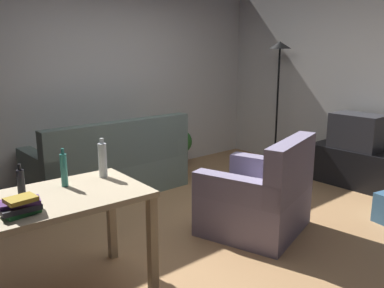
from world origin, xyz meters
name	(u,v)px	position (x,y,z in m)	size (l,w,h in m)	color
ground_plane	(218,231)	(0.00, 0.00, -0.01)	(5.20, 4.40, 0.02)	tan
wall_rear	(100,77)	(0.00, 2.20, 1.35)	(5.20, 0.10, 2.70)	silver
wall_right	(363,77)	(2.60, 0.00, 1.35)	(0.10, 4.40, 2.70)	silver
couch	(110,169)	(-0.25, 1.59, 0.31)	(1.82, 0.84, 0.92)	slate
tv_stand	(354,167)	(2.25, -0.17, 0.24)	(0.44, 1.10, 0.48)	black
tv	(357,131)	(2.25, -0.17, 0.70)	(0.41, 0.60, 0.44)	#2D2D33
torchiere_lamp	(279,70)	(2.25, 1.08, 1.41)	(0.32, 0.32, 1.81)	black
desk	(54,212)	(-1.60, -0.07, 0.65)	(1.23, 0.75, 0.76)	#C6B28E
potted_plant	(180,146)	(1.07, 1.90, 0.33)	(0.36, 0.36, 0.57)	brown
armchair	(260,198)	(0.30, -0.25, 0.32)	(1.10, 1.06, 0.92)	gray
bottle_dark	(21,182)	(-1.74, 0.08, 0.85)	(0.05, 0.05, 0.21)	black
bottle_tall	(64,170)	(-1.45, 0.07, 0.88)	(0.05, 0.05, 0.27)	teal
bottle_clear	(103,160)	(-1.14, 0.08, 0.89)	(0.06, 0.06, 0.30)	silver
book_stack	(20,206)	(-1.85, -0.24, 0.81)	(0.25, 0.18, 0.11)	#236B33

